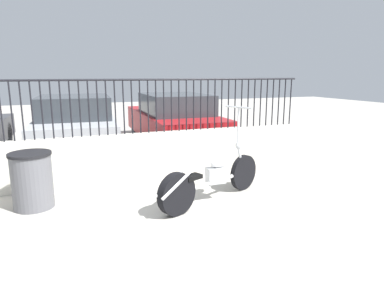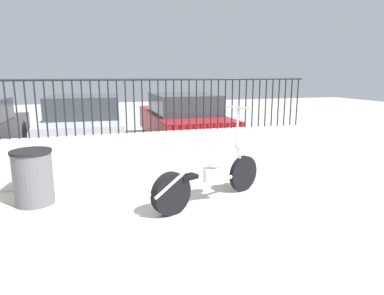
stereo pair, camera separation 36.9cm
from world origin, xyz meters
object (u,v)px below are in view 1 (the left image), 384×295
(trash_bin, at_px, (32,180))
(car_red, at_px, (174,120))
(motorcycle_white, at_px, (209,179))
(car_silver, at_px, (76,124))

(trash_bin, relative_size, car_red, 0.18)
(motorcycle_white, xyz_separation_m, car_red, (0.85, 4.29, 0.33))
(trash_bin, distance_m, car_silver, 3.79)
(motorcycle_white, relative_size, trash_bin, 2.44)
(motorcycle_white, distance_m, car_silver, 4.75)
(car_red, bearing_deg, motorcycle_white, 170.31)
(trash_bin, bearing_deg, car_silver, 77.85)
(motorcycle_white, distance_m, car_red, 4.39)
(motorcycle_white, bearing_deg, car_silver, 87.27)
(trash_bin, bearing_deg, car_red, 46.97)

